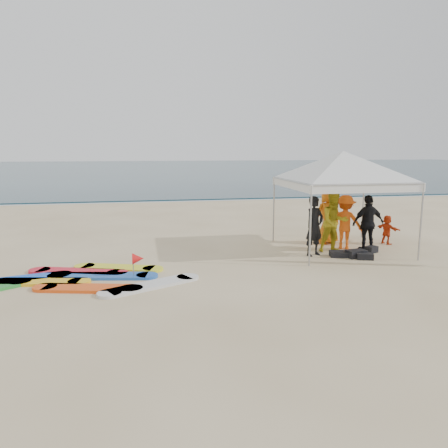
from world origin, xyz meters
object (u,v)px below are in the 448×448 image
person_seated (387,230)px  person_orange_a (345,222)px  surfboard_spread (73,280)px  person_black_a (314,226)px  person_black_b (368,223)px  person_yellow (334,222)px  canopy_tent (343,151)px  person_orange_b (328,216)px  marker_pennant (138,259)px

person_seated → person_orange_a: bearing=82.8°
person_orange_a → surfboard_spread: size_ratio=0.30×
person_black_a → person_black_b: (1.85, 0.21, -0.01)m
surfboard_spread → person_seated: bearing=13.9°
person_yellow → person_black_b: person_yellow is taller
person_black_b → canopy_tent: size_ratio=0.38×
person_orange_a → person_orange_b: 0.84m
person_black_a → surfboard_spread: bearing=167.0°
canopy_tent → marker_pennant: 7.02m
marker_pennant → surfboard_spread: (-1.55, 0.04, -0.46)m
person_orange_a → person_black_b: (0.54, -0.46, 0.02)m
person_orange_a → person_seated: bearing=-140.5°
person_black_a → canopy_tent: size_ratio=0.38×
canopy_tent → person_black_a: bearing=-153.7°
person_orange_a → person_seated: 1.79m
person_orange_a → surfboard_spread: 8.31m
person_yellow → marker_pennant: size_ratio=2.93×
person_black_a → canopy_tent: canopy_tent is taller
person_orange_a → person_black_b: person_black_b is taller
person_orange_a → canopy_tent: size_ratio=0.37×
person_yellow → marker_pennant: 6.18m
surfboard_spread → person_orange_b: bearing=20.0°
person_orange_a → canopy_tent: canopy_tent is taller
person_yellow → person_orange_b: bearing=71.7°
person_black_a → person_orange_a: (1.30, 0.67, -0.03)m
person_black_b → surfboard_spread: person_black_b is taller
person_black_b → marker_pennant: size_ratio=2.76×
person_yellow → person_orange_b: person_orange_b is taller
person_black_b → marker_pennant: (-7.01, -1.61, -0.39)m
person_black_a → person_seated: size_ratio=1.83×
person_black_b → canopy_tent: bearing=-24.4°
person_orange_a → person_yellow: bearing=62.2°
marker_pennant → person_yellow: bearing=16.0°
person_orange_b → surfboard_spread: person_orange_b is taller
person_black_b → person_orange_a: bearing=-42.4°
person_seated → marker_pennant: size_ratio=1.53×
person_black_a → canopy_tent: 2.49m
person_orange_b → marker_pennant: bearing=19.1°
person_orange_b → canopy_tent: canopy_tent is taller
person_orange_a → person_seated: person_orange_a is taller
person_yellow → person_black_a: bearing=-162.0°
person_black_a → person_orange_a: 1.47m
person_black_b → canopy_tent: 2.36m
marker_pennant → person_orange_a: bearing=17.8°
person_orange_a → marker_pennant: bearing=45.1°
person_black_b → person_orange_b: person_orange_b is taller
person_black_b → person_orange_b: bearing=-61.2°
person_yellow → surfboard_spread: 7.71m
marker_pennant → surfboard_spread: marker_pennant is taller
canopy_tent → person_yellow: bearing=-142.0°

